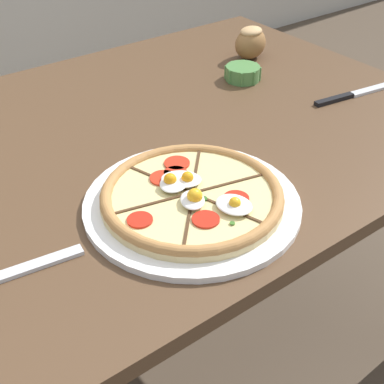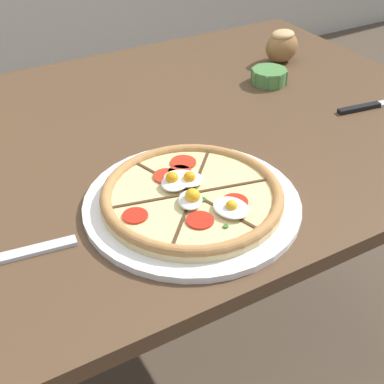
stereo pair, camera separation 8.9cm
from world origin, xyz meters
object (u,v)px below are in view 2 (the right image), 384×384
at_px(bread_piece_mid, 282,45).
at_px(dining_table, 113,182).
at_px(pizza, 192,198).
at_px(knife_main, 2,258).
at_px(ramekin_bowl, 269,76).

bearing_deg(bread_piece_mid, dining_table, -162.39).
bearing_deg(dining_table, pizza, -80.15).
height_order(bread_piece_mid, knife_main, bread_piece_mid).
relative_size(dining_table, knife_main, 7.20).
height_order(dining_table, knife_main, knife_main).
height_order(pizza, knife_main, pizza).
bearing_deg(bread_piece_mid, ramekin_bowl, -138.93).
relative_size(pizza, knife_main, 1.69).
bearing_deg(bread_piece_mid, knife_main, -153.77).
bearing_deg(knife_main, bread_piece_mid, 33.94).
distance_m(ramekin_bowl, bread_piece_mid, 0.15).
distance_m(dining_table, bread_piece_mid, 0.61).
distance_m(pizza, bread_piece_mid, 0.68).
relative_size(pizza, bread_piece_mid, 3.57).
relative_size(ramekin_bowl, knife_main, 0.42).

